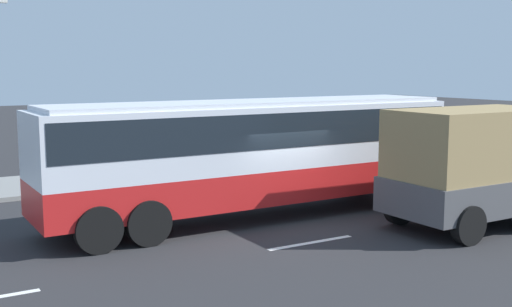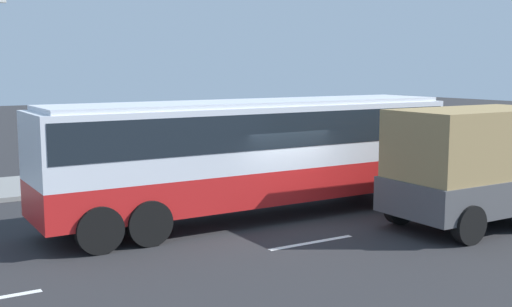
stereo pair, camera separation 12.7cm
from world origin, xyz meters
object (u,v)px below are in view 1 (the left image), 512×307
pedestrian_at_crossing (362,137)px  coach_bus (256,145)px  pedestrian_near_curb (258,145)px  cargo_truck (499,162)px

pedestrian_at_crossing → coach_bus: bearing=-107.7°
pedestrian_at_crossing → pedestrian_near_curb: bearing=-147.5°
coach_bus → pedestrian_near_curb: bearing=58.4°
cargo_truck → pedestrian_near_curb: (-1.32, 10.51, -0.57)m
coach_bus → cargo_truck: size_ratio=1.71×
pedestrian_near_curb → pedestrian_at_crossing: pedestrian_at_crossing is taller
pedestrian_near_curb → pedestrian_at_crossing: bearing=165.9°
cargo_truck → coach_bus: bearing=144.3°
cargo_truck → pedestrian_near_curb: 10.61m
cargo_truck → pedestrian_near_curb: bearing=97.3°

